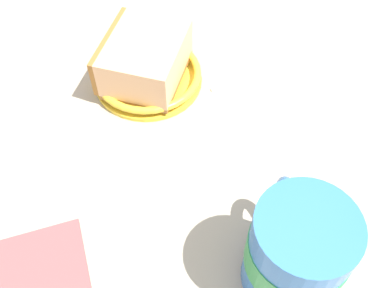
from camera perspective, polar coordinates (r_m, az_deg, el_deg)
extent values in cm
cube|color=tan|center=(50.44, -2.41, -1.93)|extent=(133.26, 133.26, 2.87)
cylinder|color=yellow|center=(56.04, -5.55, 8.29)|extent=(13.17, 13.17, 0.98)
torus|color=yellow|center=(55.38, -5.63, 8.97)|extent=(13.00, 13.00, 0.89)
cube|color=#9E662D|center=(55.48, -5.62, 8.87)|extent=(13.12, 12.11, 0.60)
cube|color=#EAB27F|center=(53.67, -5.84, 10.87)|extent=(13.12, 12.11, 4.69)
cube|color=#9E662D|center=(55.15, -10.28, 11.61)|extent=(9.69, 5.23, 4.69)
cylinder|color=#3372BF|center=(38.74, 13.13, -13.38)|extent=(8.24, 8.24, 10.48)
cylinder|color=green|center=(38.56, 13.18, -13.27)|extent=(8.40, 8.40, 3.41)
cylinder|color=#47230F|center=(35.55, 14.20, -11.09)|extent=(7.25, 7.25, 0.40)
torus|color=#3372BF|center=(40.41, 11.94, -8.05)|extent=(5.81, 1.77, 5.72)
ellipsoid|color=silver|center=(58.68, 11.41, 9.76)|extent=(2.63, 3.38, 0.80)
cylinder|color=silver|center=(56.35, 6.39, 8.16)|extent=(2.41, 8.33, 0.50)
cube|color=#B24C4C|center=(44.65, -19.94, -16.09)|extent=(11.08, 11.56, 0.60)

